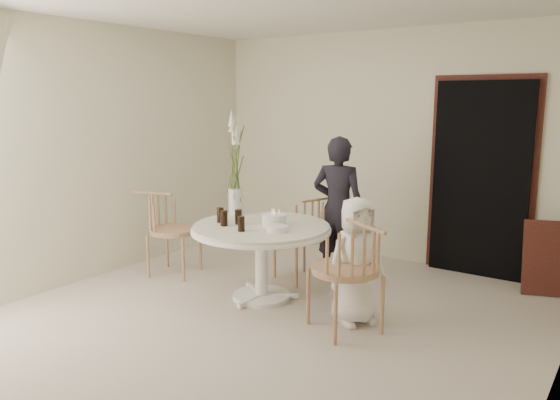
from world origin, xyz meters
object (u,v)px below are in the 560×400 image
Objects in this scene: boy at (357,261)px; chair_right at (355,262)px; flower_vase at (235,172)px; table at (261,237)px; birthday_cake at (274,220)px; chair_far at (310,227)px; girl at (338,208)px; chair_left at (163,221)px.

chair_right is at bearing -124.12° from boy.
table is at bearing -24.95° from flower_vase.
chair_right reaches higher than birthday_cake.
chair_right is 0.90× the size of flower_vase.
flower_vase reaches higher than chair_far.
chair_far is 0.80× the size of flower_vase.
chair_far reaches higher than table.
girl reaches higher than birthday_cake.
girl reaches higher than chair_left.
girl is (0.30, 0.97, 0.15)m from table.
flower_vase reaches higher than birthday_cake.
boy is 0.93m from birthday_cake.
birthday_cake is at bearing -16.57° from flower_vase.
flower_vase is (-0.62, 0.18, 0.39)m from birthday_cake.
girl is (1.66, 0.94, 0.17)m from chair_left.
birthday_cake is (0.12, 0.05, 0.17)m from table.
girl is 6.70× the size of birthday_cake.
chair_left is 1.49m from birthday_cake.
girl reaches higher than chair_right.
chair_left is at bearing 179.00° from table.
table is 1.15m from chair_right.
girl is at bearing 55.37° from chair_far.
chair_left is 2.37m from boy.
table is 0.79m from flower_vase.
flower_vase is at bearing 31.47° from girl.
flower_vase is (-1.62, 0.49, 0.55)m from chair_right.
girl is (0.25, 0.17, 0.21)m from chair_far.
chair_far is 3.79× the size of birthday_cake.
flower_vase reaches higher than table.
table is 1.36m from chair_left.
girl is 1.16m from flower_vase.
chair_right is 0.29m from boy.
chair_right is 4.25× the size of birthday_cake.
chair_far is at bearing 94.77° from birthday_cake.
flower_vase is (-0.55, -0.57, 0.62)m from chair_far.
chair_right is (1.12, -0.26, 0.01)m from table.
boy is at bearing -126.92° from chair_right.
table is 0.87× the size of girl.
table is 1.54× the size of chair_far.
chair_right is 0.63× the size of girl.
chair_far is 1.25m from boy.
table is 1.37× the size of chair_right.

